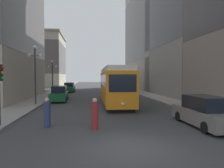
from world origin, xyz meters
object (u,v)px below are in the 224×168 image
object	(u,v)px
parked_car_left_near	(69,88)
lamp_post_left_far	(52,72)
pedestrian_crossing_near	(47,113)
lamp_post_left_near	(35,66)
streetcar	(115,84)
parked_car_left_mid	(59,94)
transit_bus	(121,82)
parked_car_right_far	(204,112)
pedestrian_crossing_far	(95,115)

from	to	relation	value
parked_car_left_near	lamp_post_left_far	bearing A→B (deg)	-102.76
pedestrian_crossing_near	lamp_post_left_near	size ratio (longest dim) A/B	0.29
streetcar	pedestrian_crossing_near	world-z (taller)	streetcar
parked_car_left_mid	lamp_post_left_far	bearing A→B (deg)	104.76
transit_bus	parked_car_right_far	size ratio (longest dim) A/B	2.35
parked_car_left_near	parked_car_left_mid	distance (m)	13.72
pedestrian_crossing_far	lamp_post_left_near	world-z (taller)	lamp_post_left_near
parked_car_left_mid	parked_car_right_far	bearing A→B (deg)	-54.62
pedestrian_crossing_near	lamp_post_left_near	distance (m)	10.13
streetcar	lamp_post_left_far	world-z (taller)	lamp_post_left_far
parked_car_left_near	lamp_post_left_near	distance (m)	17.76
lamp_post_left_far	streetcar	bearing A→B (deg)	-50.20
streetcar	pedestrian_crossing_near	xyz separation A→B (m)	(-5.31, -9.54, -1.29)
parked_car_left_mid	pedestrian_crossing_far	world-z (taller)	parked_car_left_mid
streetcar	lamp_post_left_far	size ratio (longest dim) A/B	2.36
pedestrian_crossing_far	lamp_post_left_near	size ratio (longest dim) A/B	0.30
pedestrian_crossing_near	parked_car_left_near	bearing A→B (deg)	93.99
parked_car_left_near	pedestrian_crossing_near	size ratio (longest dim) A/B	2.71
pedestrian_crossing_far	lamp_post_left_far	world-z (taller)	lamp_post_left_far
pedestrian_crossing_near	lamp_post_left_far	world-z (taller)	lamp_post_left_far
transit_bus	pedestrian_crossing_near	bearing A→B (deg)	-109.07
pedestrian_crossing_far	transit_bus	bearing A→B (deg)	-57.87
streetcar	transit_bus	world-z (taller)	streetcar
lamp_post_left_near	parked_car_left_near	bearing A→B (deg)	83.75
parked_car_left_mid	pedestrian_crossing_near	xyz separation A→B (m)	(1.00, -12.79, -0.04)
lamp_post_left_near	lamp_post_left_far	distance (m)	10.26
pedestrian_crossing_near	parked_car_right_far	bearing A→B (deg)	-4.38
streetcar	parked_car_left_near	world-z (taller)	streetcar
parked_car_right_far	lamp_post_left_near	xyz separation A→B (m)	(-12.17, 10.16, 3.20)
streetcar	transit_bus	xyz separation A→B (m)	(3.65, 17.13, -0.15)
parked_car_right_far	lamp_post_left_far	xyz separation A→B (m)	(-12.17, 20.41, 2.79)
parked_car_left_mid	parked_car_right_far	size ratio (longest dim) A/B	1.00
pedestrian_crossing_near	lamp_post_left_far	size ratio (longest dim) A/B	0.33
pedestrian_crossing_near	lamp_post_left_far	bearing A→B (deg)	100.33
transit_bus	lamp_post_left_near	xyz separation A→B (m)	(-11.86, -17.53, 2.10)
lamp_post_left_near	lamp_post_left_far	xyz separation A→B (m)	(0.00, 10.25, -0.41)
streetcar	transit_bus	distance (m)	17.52
streetcar	parked_car_left_near	xyz separation A→B (m)	(-6.31, 16.96, -1.26)
transit_bus	lamp_post_left_far	bearing A→B (deg)	-148.96
parked_car_right_far	pedestrian_crossing_far	bearing A→B (deg)	-1.03
streetcar	pedestrian_crossing_far	bearing A→B (deg)	-101.91
streetcar	lamp_post_left_near	world-z (taller)	lamp_post_left_near
parked_car_left_near	lamp_post_left_near	bearing A→B (deg)	-94.04
transit_bus	pedestrian_crossing_far	xyz separation A→B (m)	(-6.20, -27.61, -1.12)
pedestrian_crossing_near	pedestrian_crossing_far	size ratio (longest dim) A/B	0.97
pedestrian_crossing_near	lamp_post_left_far	xyz separation A→B (m)	(-2.90, 19.40, 2.83)
parked_car_left_mid	lamp_post_left_near	distance (m)	5.21
parked_car_left_near	pedestrian_crossing_far	bearing A→B (deg)	-79.97
streetcar	lamp_post_left_near	xyz separation A→B (m)	(-8.21, -0.40, 1.95)
parked_car_left_mid	pedestrian_crossing_far	size ratio (longest dim) A/B	2.79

